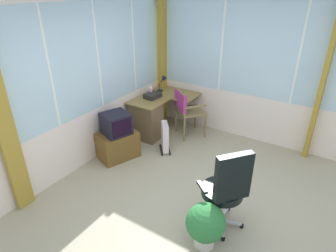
{
  "coord_description": "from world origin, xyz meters",
  "views": [
    {
      "loc": [
        -2.77,
        -1.35,
        2.75
      ],
      "look_at": [
        0.45,
        0.69,
        0.82
      ],
      "focal_mm": 30.84,
      "sensor_mm": 36.0,
      "label": 1
    }
  ],
  "objects_px": {
    "tv_on_stand": "(117,138)",
    "potted_plant": "(205,224)",
    "spray_bottle": "(151,91)",
    "office_chair": "(227,186)",
    "wooden_armchair": "(185,107)",
    "tv_remote": "(181,92)",
    "desk_lamp": "(164,81)",
    "space_heater": "(165,137)",
    "paper_tray": "(153,96)",
    "desk": "(148,118)"
  },
  "relations": [
    {
      "from": "spray_bottle",
      "to": "office_chair",
      "type": "relative_size",
      "value": 0.19
    },
    {
      "from": "paper_tray",
      "to": "space_heater",
      "type": "height_order",
      "value": "paper_tray"
    },
    {
      "from": "desk",
      "to": "paper_tray",
      "type": "xyz_separation_m",
      "value": [
        0.21,
        0.03,
        0.38
      ]
    },
    {
      "from": "paper_tray",
      "to": "tv_on_stand",
      "type": "relative_size",
      "value": 0.37
    },
    {
      "from": "desk",
      "to": "paper_tray",
      "type": "distance_m",
      "value": 0.43
    },
    {
      "from": "wooden_armchair",
      "to": "potted_plant",
      "type": "bearing_deg",
      "value": -145.71
    },
    {
      "from": "desk_lamp",
      "to": "potted_plant",
      "type": "relative_size",
      "value": 0.57
    },
    {
      "from": "office_chair",
      "to": "potted_plant",
      "type": "xyz_separation_m",
      "value": [
        -0.35,
        0.08,
        -0.33
      ]
    },
    {
      "from": "desk_lamp",
      "to": "spray_bottle",
      "type": "xyz_separation_m",
      "value": [
        -0.4,
        0.05,
        -0.1
      ]
    },
    {
      "from": "potted_plant",
      "to": "desk_lamp",
      "type": "bearing_deg",
      "value": 41.1
    },
    {
      "from": "tv_on_stand",
      "to": "potted_plant",
      "type": "height_order",
      "value": "tv_on_stand"
    },
    {
      "from": "space_heater",
      "to": "office_chair",
      "type": "bearing_deg",
      "value": -126.08
    },
    {
      "from": "desk",
      "to": "space_heater",
      "type": "bearing_deg",
      "value": -115.86
    },
    {
      "from": "desk",
      "to": "space_heater",
      "type": "height_order",
      "value": "desk"
    },
    {
      "from": "tv_remote",
      "to": "paper_tray",
      "type": "distance_m",
      "value": 0.63
    },
    {
      "from": "desk",
      "to": "desk_lamp",
      "type": "height_order",
      "value": "desk_lamp"
    },
    {
      "from": "spray_bottle",
      "to": "wooden_armchair",
      "type": "bearing_deg",
      "value": -77.9
    },
    {
      "from": "spray_bottle",
      "to": "space_heater",
      "type": "xyz_separation_m",
      "value": [
        -0.53,
        -0.67,
        -0.57
      ]
    },
    {
      "from": "desk",
      "to": "wooden_armchair",
      "type": "height_order",
      "value": "wooden_armchair"
    },
    {
      "from": "desk_lamp",
      "to": "office_chair",
      "type": "xyz_separation_m",
      "value": [
        -2.11,
        -2.23,
        -0.3
      ]
    },
    {
      "from": "office_chair",
      "to": "paper_tray",
      "type": "bearing_deg",
      "value": 53.08
    },
    {
      "from": "desk_lamp",
      "to": "space_heater",
      "type": "height_order",
      "value": "desk_lamp"
    },
    {
      "from": "spray_bottle",
      "to": "potted_plant",
      "type": "relative_size",
      "value": 0.39
    },
    {
      "from": "paper_tray",
      "to": "potted_plant",
      "type": "height_order",
      "value": "paper_tray"
    },
    {
      "from": "desk_lamp",
      "to": "tv_on_stand",
      "type": "height_order",
      "value": "desk_lamp"
    },
    {
      "from": "tv_remote",
      "to": "tv_on_stand",
      "type": "relative_size",
      "value": 0.18
    },
    {
      "from": "wooden_armchair",
      "to": "potted_plant",
      "type": "xyz_separation_m",
      "value": [
        -2.21,
        -1.5,
        -0.29
      ]
    },
    {
      "from": "potted_plant",
      "to": "spray_bottle",
      "type": "bearing_deg",
      "value": 46.83
    },
    {
      "from": "tv_on_stand",
      "to": "tv_remote",
      "type": "bearing_deg",
      "value": -9.65
    },
    {
      "from": "desk_lamp",
      "to": "office_chair",
      "type": "bearing_deg",
      "value": -133.42
    },
    {
      "from": "tv_on_stand",
      "to": "space_heater",
      "type": "height_order",
      "value": "tv_on_stand"
    },
    {
      "from": "tv_remote",
      "to": "space_heater",
      "type": "height_order",
      "value": "tv_remote"
    },
    {
      "from": "office_chair",
      "to": "tv_on_stand",
      "type": "height_order",
      "value": "office_chair"
    },
    {
      "from": "tv_remote",
      "to": "spray_bottle",
      "type": "height_order",
      "value": "spray_bottle"
    },
    {
      "from": "paper_tray",
      "to": "desk",
      "type": "bearing_deg",
      "value": -170.91
    },
    {
      "from": "wooden_armchair",
      "to": "desk_lamp",
      "type": "bearing_deg",
      "value": 68.41
    },
    {
      "from": "tv_remote",
      "to": "spray_bottle",
      "type": "xyz_separation_m",
      "value": [
        -0.49,
        0.39,
        0.09
      ]
    },
    {
      "from": "desk_lamp",
      "to": "tv_on_stand",
      "type": "xyz_separation_m",
      "value": [
        -1.56,
        -0.07,
        -0.57
      ]
    },
    {
      "from": "desk_lamp",
      "to": "wooden_armchair",
      "type": "xyz_separation_m",
      "value": [
        -0.25,
        -0.64,
        -0.33
      ]
    },
    {
      "from": "wooden_armchair",
      "to": "office_chair",
      "type": "bearing_deg",
      "value": -139.46
    },
    {
      "from": "office_chair",
      "to": "tv_on_stand",
      "type": "bearing_deg",
      "value": 75.71
    },
    {
      "from": "wooden_armchair",
      "to": "tv_on_stand",
      "type": "relative_size",
      "value": 1.13
    },
    {
      "from": "desk_lamp",
      "to": "paper_tray",
      "type": "relative_size",
      "value": 1.07
    },
    {
      "from": "paper_tray",
      "to": "space_heater",
      "type": "xyz_separation_m",
      "value": [
        -0.47,
        -0.58,
        -0.51
      ]
    },
    {
      "from": "office_chair",
      "to": "space_heater",
      "type": "relative_size",
      "value": 2.1
    },
    {
      "from": "desk_lamp",
      "to": "tv_on_stand",
      "type": "bearing_deg",
      "value": -177.55
    },
    {
      "from": "spray_bottle",
      "to": "office_chair",
      "type": "distance_m",
      "value": 2.85
    },
    {
      "from": "desk_lamp",
      "to": "potted_plant",
      "type": "distance_m",
      "value": 3.32
    },
    {
      "from": "tv_remote",
      "to": "spray_bottle",
      "type": "bearing_deg",
      "value": 168.11
    },
    {
      "from": "wooden_armchair",
      "to": "potted_plant",
      "type": "height_order",
      "value": "wooden_armchair"
    }
  ]
}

